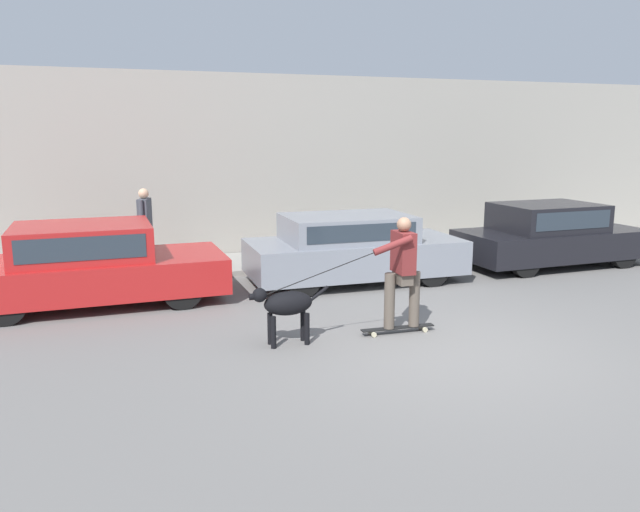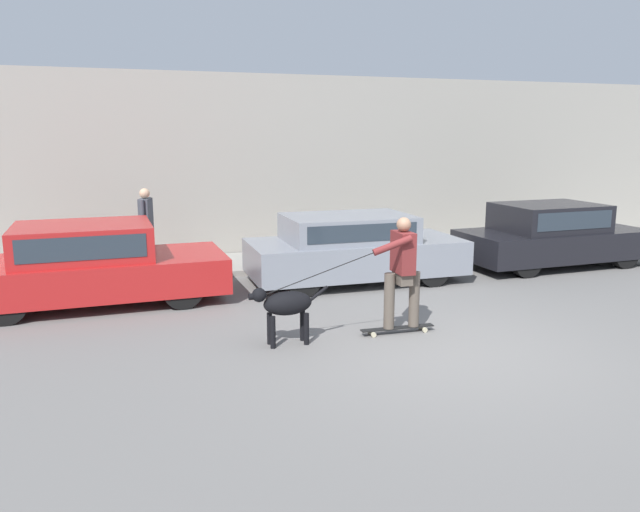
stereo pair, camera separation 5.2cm
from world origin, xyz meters
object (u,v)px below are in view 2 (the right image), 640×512
at_px(parked_car_0, 93,266).
at_px(pedestrian_with_bag, 147,225).
at_px(dog, 285,305).
at_px(skateboarder, 402,269).
at_px(parked_car_1, 353,249).
at_px(parked_car_2, 552,236).

distance_m(parked_car_0, pedestrian_with_bag, 2.12).
distance_m(parked_car_0, dog, 3.79).
xyz_separation_m(dog, skateboarder, (1.63, -0.06, 0.38)).
xyz_separation_m(parked_car_1, pedestrian_with_bag, (-3.55, 1.85, 0.36)).
distance_m(parked_car_2, skateboarder, 5.80).
relative_size(parked_car_0, parked_car_1, 1.03).
bearing_deg(pedestrian_with_bag, parked_car_1, -8.43).
bearing_deg(pedestrian_with_bag, skateboarder, -38.90).
height_order(dog, pedestrian_with_bag, pedestrian_with_bag).
height_order(dog, skateboarder, skateboarder).
relative_size(parked_car_0, dog, 3.83).
bearing_deg(dog, parked_car_2, -155.50).
bearing_deg(pedestrian_with_bag, parked_car_2, 6.01).
height_order(parked_car_1, pedestrian_with_bag, pedestrian_with_bag).
xyz_separation_m(parked_car_1, dog, (-2.15, -2.95, -0.09)).
height_order(parked_car_0, pedestrian_with_bag, pedestrian_with_bag).
bearing_deg(skateboarder, parked_car_0, -33.87).
bearing_deg(pedestrian_with_bag, dog, -54.61).
bearing_deg(parked_car_0, skateboarder, -37.25).
distance_m(parked_car_2, pedestrian_with_bag, 8.21).
bearing_deg(skateboarder, parked_car_1, -96.78).
bearing_deg(parked_car_2, parked_car_0, 179.10).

